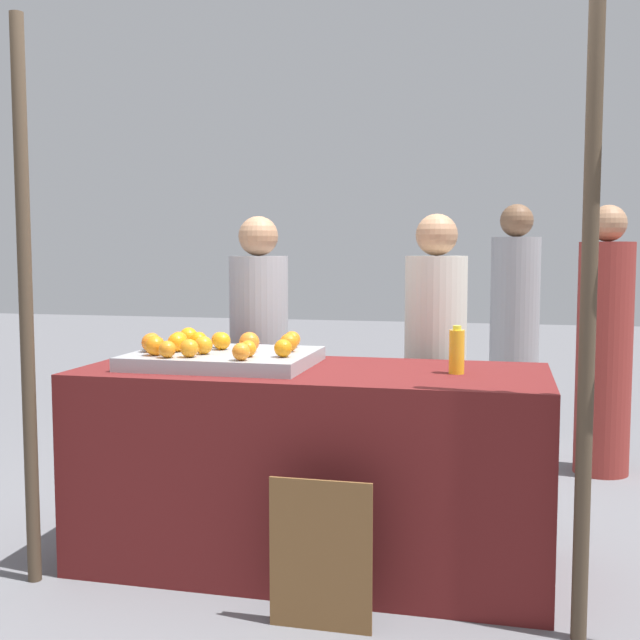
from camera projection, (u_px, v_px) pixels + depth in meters
name	position (u px, v px, depth m)	size (l,w,h in m)	color
ground_plane	(312.00, 562.00, 3.47)	(24.00, 24.00, 0.00)	slate
stall_counter	(312.00, 466.00, 3.44)	(2.02, 0.83, 0.87)	#5B1919
orange_tray	(224.00, 358.00, 3.50)	(0.79, 0.62, 0.06)	#9EA0A5
orange_0	(177.00, 342.00, 3.49)	(0.09, 0.09, 0.09)	orange
orange_1	(152.00, 341.00, 3.56)	(0.08, 0.08, 0.08)	orange
orange_2	(248.00, 349.00, 3.32)	(0.07, 0.07, 0.07)	orange
orange_3	(292.00, 339.00, 3.65)	(0.08, 0.08, 0.08)	orange
orange_4	(289.00, 343.00, 3.50)	(0.08, 0.08, 0.08)	orange
orange_5	(249.00, 342.00, 3.48)	(0.09, 0.09, 0.09)	orange
orange_6	(155.00, 346.00, 3.37)	(0.09, 0.09, 0.09)	orange
orange_7	(167.00, 349.00, 3.30)	(0.07, 0.07, 0.07)	orange
orange_8	(189.00, 336.00, 3.74)	(0.09, 0.09, 0.09)	orange
orange_9	(189.00, 348.00, 3.31)	(0.08, 0.08, 0.08)	orange
orange_10	(241.00, 352.00, 3.21)	(0.07, 0.07, 0.07)	orange
orange_11	(179.00, 340.00, 3.59)	(0.08, 0.08, 0.08)	orange
orange_12	(222.00, 341.00, 3.57)	(0.08, 0.08, 0.08)	orange
orange_13	(219.00, 340.00, 3.65)	(0.07, 0.07, 0.07)	orange
orange_14	(283.00, 348.00, 3.31)	(0.08, 0.08, 0.08)	orange
orange_15	(151.00, 343.00, 3.49)	(0.08, 0.08, 0.08)	orange
orange_16	(204.00, 345.00, 3.41)	(0.08, 0.08, 0.08)	orange
orange_17	(199.00, 340.00, 3.60)	(0.08, 0.08, 0.08)	orange
juice_bottle	(457.00, 351.00, 3.25)	(0.06, 0.06, 0.20)	#F5A91F
chalkboard_sign	(321.00, 556.00, 2.83)	(0.38, 0.03, 0.57)	brown
vendor_left	(259.00, 372.00, 4.20)	(0.31, 0.31, 1.57)	#99999E
vendor_right	(435.00, 379.00, 3.99)	(0.31, 0.31, 1.57)	beige
crowd_person_0	(514.00, 334.00, 5.53)	(0.34, 0.34, 1.71)	#99999E
crowd_person_1	(604.00, 350.00, 4.81)	(0.33, 0.33, 1.66)	maroon
canopy_post_left	(26.00, 305.00, 3.18)	(0.06, 0.06, 2.33)	#473828
canopy_post_right	(588.00, 315.00, 2.68)	(0.06, 0.06, 2.33)	#473828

